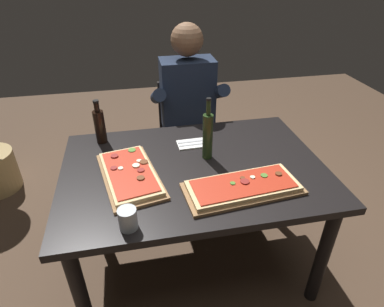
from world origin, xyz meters
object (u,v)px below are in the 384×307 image
object	(u,v)px
dining_table	(194,180)
wine_bottle_dark	(100,125)
pizza_rectangular_front	(243,187)
pizza_rectangular_left	(130,174)
tumbler_near_camera	(128,219)
oil_bottle_amber	(208,135)
seated_diner	(189,108)
diner_chair	(186,132)

from	to	relation	value
dining_table	wine_bottle_dark	world-z (taller)	wine_bottle_dark
dining_table	wine_bottle_dark	size ratio (longest dim) A/B	5.22
pizza_rectangular_front	pizza_rectangular_left	bearing A→B (deg)	158.10
tumbler_near_camera	pizza_rectangular_front	bearing A→B (deg)	14.66
pizza_rectangular_front	tumbler_near_camera	distance (m)	0.57
dining_table	tumbler_near_camera	world-z (taller)	tumbler_near_camera
oil_bottle_amber	tumbler_near_camera	bearing A→B (deg)	-133.98
dining_table	seated_diner	bearing A→B (deg)	81.36
dining_table	oil_bottle_amber	xyz separation A→B (m)	(0.09, 0.08, 0.24)
wine_bottle_dark	seated_diner	xyz separation A→B (m)	(0.60, 0.37, -0.11)
pizza_rectangular_left	tumbler_near_camera	xyz separation A→B (m)	(-0.02, -0.36, 0.03)
pizza_rectangular_left	tumbler_near_camera	world-z (taller)	tumbler_near_camera
pizza_rectangular_left	diner_chair	size ratio (longest dim) A/B	0.62
seated_diner	wine_bottle_dark	bearing A→B (deg)	-148.59
diner_chair	pizza_rectangular_left	bearing A→B (deg)	-116.89
pizza_rectangular_left	diner_chair	xyz separation A→B (m)	(0.45, 0.89, -0.27)
tumbler_near_camera	diner_chair	xyz separation A→B (m)	(0.47, 1.25, -0.30)
seated_diner	dining_table	bearing A→B (deg)	-98.64
dining_table	oil_bottle_amber	size ratio (longest dim) A/B	3.96
pizza_rectangular_left	oil_bottle_amber	world-z (taller)	oil_bottle_amber
diner_chair	seated_diner	xyz separation A→B (m)	(-0.00, -0.12, 0.26)
pizza_rectangular_front	oil_bottle_amber	size ratio (longest dim) A/B	1.67
oil_bottle_amber	seated_diner	world-z (taller)	seated_diner
oil_bottle_amber	diner_chair	world-z (taller)	oil_bottle_amber
dining_table	seated_diner	distance (m)	0.75
pizza_rectangular_front	pizza_rectangular_left	xyz separation A→B (m)	(-0.53, 0.21, 0.00)
pizza_rectangular_front	diner_chair	world-z (taller)	diner_chair
pizza_rectangular_left	wine_bottle_dark	bearing A→B (deg)	110.78
pizza_rectangular_left	oil_bottle_amber	bearing A→B (deg)	14.20
pizza_rectangular_left	wine_bottle_dark	distance (m)	0.44
pizza_rectangular_front	tumbler_near_camera	xyz separation A→B (m)	(-0.55, -0.14, 0.03)
wine_bottle_dark	seated_diner	size ratio (longest dim) A/B	0.20
pizza_rectangular_left	pizza_rectangular_front	bearing A→B (deg)	-21.90
dining_table	diner_chair	distance (m)	0.88
pizza_rectangular_left	seated_diner	xyz separation A→B (m)	(0.45, 0.77, -0.02)
pizza_rectangular_left	oil_bottle_amber	xyz separation A→B (m)	(0.43, 0.11, 0.12)
pizza_rectangular_front	diner_chair	size ratio (longest dim) A/B	0.68
wine_bottle_dark	diner_chair	world-z (taller)	wine_bottle_dark
dining_table	pizza_rectangular_front	distance (m)	0.33
dining_table	seated_diner	size ratio (longest dim) A/B	1.05
oil_bottle_amber	diner_chair	size ratio (longest dim) A/B	0.41
oil_bottle_amber	seated_diner	size ratio (longest dim) A/B	0.27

